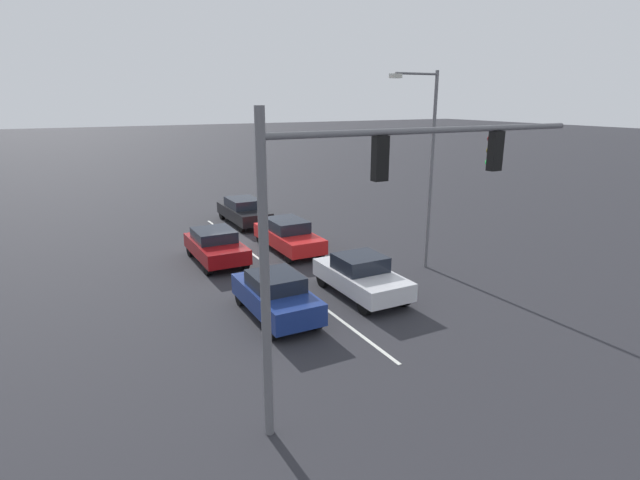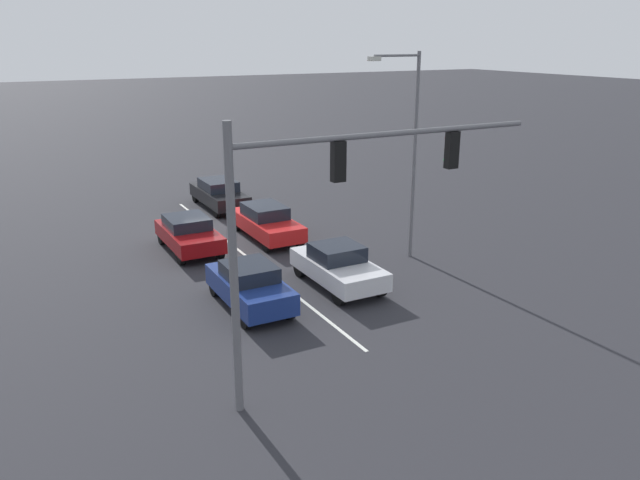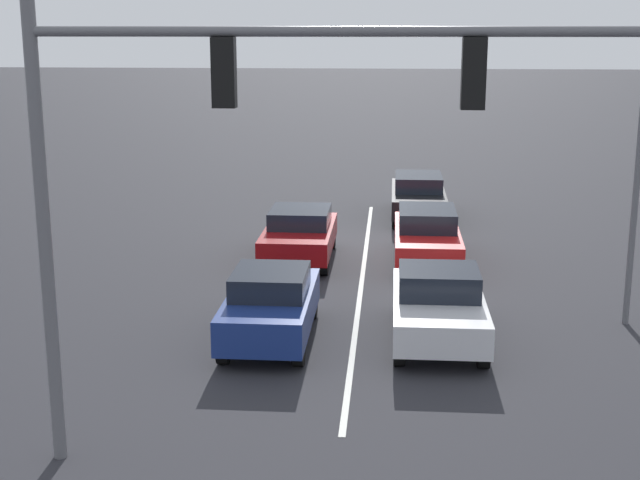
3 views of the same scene
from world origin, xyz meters
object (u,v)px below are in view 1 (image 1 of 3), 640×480
car_red_leftlane_second (288,235)px  traffic_signal_gantry (366,202)px  car_silver_leftlane_front (361,276)px  car_maroon_midlane_second (216,245)px  car_black_leftlane_third (244,211)px  car_navy_midlane_front (276,295)px  street_lamp_left_shoulder (427,158)px

car_red_leftlane_second → traffic_signal_gantry: 13.37m
traffic_signal_gantry → car_red_leftlane_second: bearing=-106.6°
car_silver_leftlane_front → car_maroon_midlane_second: (3.57, -6.36, -0.00)m
car_black_leftlane_third → car_silver_leftlane_front: bearing=90.4°
car_silver_leftlane_front → car_maroon_midlane_second: size_ratio=1.01×
car_navy_midlane_front → car_silver_leftlane_front: bearing=-176.0°
traffic_signal_gantry → car_black_leftlane_third: bearing=-101.0°
car_red_leftlane_second → street_lamp_left_shoulder: (-3.97, 5.03, 3.94)m
traffic_signal_gantry → car_navy_midlane_front: bearing=-91.5°
car_black_leftlane_third → traffic_signal_gantry: traffic_signal_gantry is taller
street_lamp_left_shoulder → car_silver_leftlane_front: bearing=19.6°
car_red_leftlane_second → car_black_leftlane_third: 6.01m
car_silver_leftlane_front → traffic_signal_gantry: size_ratio=0.49×
car_navy_midlane_front → car_red_leftlane_second: bearing=-117.5°
car_silver_leftlane_front → car_black_leftlane_third: 12.45m
car_maroon_midlane_second → traffic_signal_gantry: size_ratio=0.49×
car_navy_midlane_front → car_maroon_midlane_second: 6.60m
car_maroon_midlane_second → car_red_leftlane_second: 3.57m
traffic_signal_gantry → street_lamp_left_shoulder: (-7.60, -7.15, -0.20)m
car_navy_midlane_front → car_silver_leftlane_front: 3.50m
car_silver_leftlane_front → car_maroon_midlane_second: 7.29m
car_silver_leftlane_front → car_red_leftlane_second: car_silver_leftlane_front is taller
car_red_leftlane_second → traffic_signal_gantry: traffic_signal_gantry is taller
car_maroon_midlane_second → car_red_leftlane_second: bearing=-178.6°
car_black_leftlane_third → car_red_leftlane_second: bearing=90.8°
car_navy_midlane_front → car_black_leftlane_third: (-3.40, -12.70, 0.01)m
car_red_leftlane_second → street_lamp_left_shoulder: bearing=128.3°
car_navy_midlane_front → street_lamp_left_shoulder: 8.59m
car_red_leftlane_second → street_lamp_left_shoulder: size_ratio=0.57×
car_red_leftlane_second → car_silver_leftlane_front: bearing=90.1°
car_maroon_midlane_second → traffic_signal_gantry: 12.79m
traffic_signal_gantry → street_lamp_left_shoulder: bearing=-136.7°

